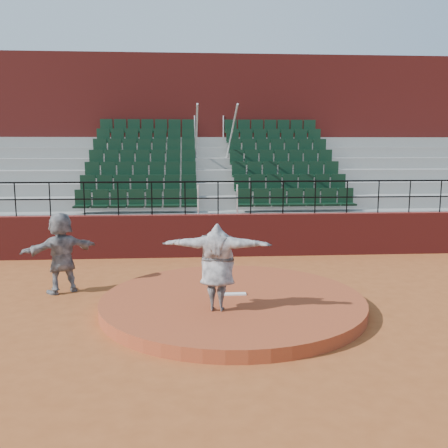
{
  "coord_description": "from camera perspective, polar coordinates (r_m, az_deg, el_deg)",
  "views": [
    {
      "loc": [
        -0.91,
        -10.04,
        3.4
      ],
      "look_at": [
        0.0,
        2.5,
        1.4
      ],
      "focal_mm": 40.0,
      "sensor_mm": 36.0,
      "label": 1
    }
  ],
  "objects": [
    {
      "name": "pitching_rubber",
      "position": [
        10.7,
        0.92,
        -8.01
      ],
      "size": [
        0.6,
        0.15,
        0.03
      ],
      "primitive_type": "cube",
      "color": "white",
      "rests_on": "pitchers_mound"
    },
    {
      "name": "ground",
      "position": [
        10.64,
        0.99,
        -9.61
      ],
      "size": [
        90.0,
        90.0,
        0.0
      ],
      "primitive_type": "plane",
      "color": "#9D4E23",
      "rests_on": "ground"
    },
    {
      "name": "boundary_wall",
      "position": [
        15.31,
        -0.68,
        -1.3
      ],
      "size": [
        24.0,
        0.3,
        1.3
      ],
      "primitive_type": "cube",
      "color": "maroon",
      "rests_on": "ground"
    },
    {
      "name": "wall_railing",
      "position": [
        15.13,
        -0.69,
        3.84
      ],
      "size": [
        24.04,
        0.05,
        1.03
      ],
      "color": "black",
      "rests_on": "boundary_wall"
    },
    {
      "name": "seating_deck",
      "position": [
        18.8,
        -1.35,
        3.1
      ],
      "size": [
        24.0,
        5.97,
        4.63
      ],
      "color": "gray",
      "rests_on": "ground"
    },
    {
      "name": "press_box_facade",
      "position": [
        22.66,
        -1.87,
        9.42
      ],
      "size": [
        24.0,
        3.0,
        7.1
      ],
      "primitive_type": "cube",
      "color": "maroon",
      "rests_on": "ground"
    },
    {
      "name": "pitcher",
      "position": [
        9.55,
        -0.79,
        -4.94
      ],
      "size": [
        2.14,
        0.92,
        1.69
      ],
      "primitive_type": "imported",
      "rotation": [
        0.0,
        0.0,
        2.96
      ],
      "color": "black",
      "rests_on": "pitchers_mound"
    },
    {
      "name": "pitchers_mound",
      "position": [
        10.6,
        0.99,
        -8.97
      ],
      "size": [
        5.5,
        5.5,
        0.25
      ],
      "primitive_type": "cylinder",
      "color": "#9E4223",
      "rests_on": "ground"
    },
    {
      "name": "fielder",
      "position": [
        12.12,
        -18.11,
        -3.11
      ],
      "size": [
        1.78,
        1.41,
        1.89
      ],
      "primitive_type": "imported",
      "rotation": [
        0.0,
        0.0,
        3.71
      ],
      "color": "black",
      "rests_on": "ground"
    }
  ]
}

